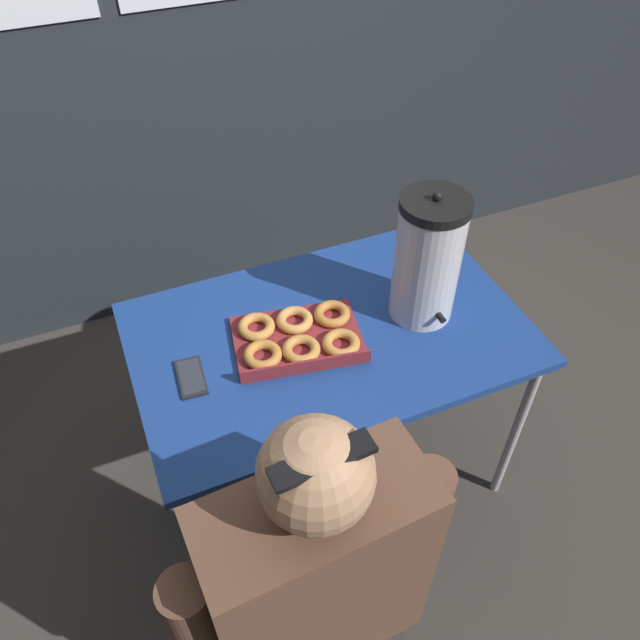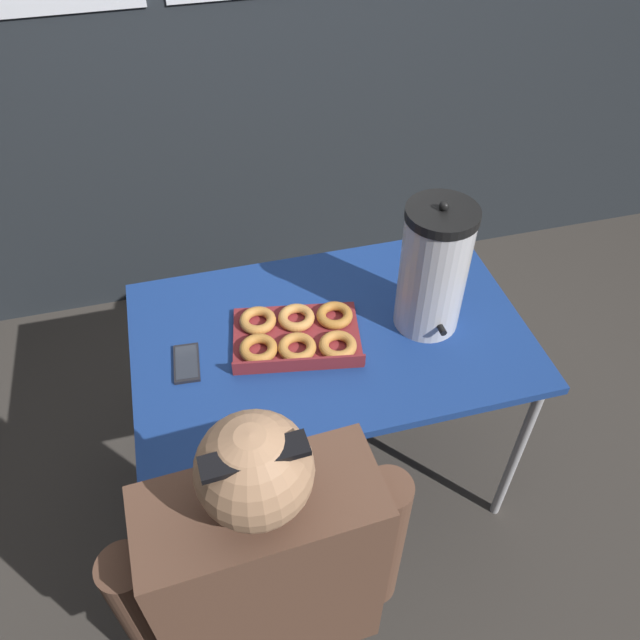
{
  "view_description": "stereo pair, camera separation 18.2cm",
  "coord_description": "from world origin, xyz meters",
  "px_view_note": "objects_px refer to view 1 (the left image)",
  "views": [
    {
      "loc": [
        -0.53,
        -1.19,
        2.09
      ],
      "look_at": [
        -0.03,
        0.0,
        0.81
      ],
      "focal_mm": 35.0,
      "sensor_mm": 36.0,
      "label": 1
    },
    {
      "loc": [
        -0.36,
        -1.25,
        2.09
      ],
      "look_at": [
        -0.03,
        0.0,
        0.81
      ],
      "focal_mm": 35.0,
      "sensor_mm": 36.0,
      "label": 2
    }
  ],
  "objects_px": {
    "cell_phone": "(191,377)",
    "coffee_urn": "(427,259)",
    "donut_box": "(298,337)",
    "person_seated": "(317,605)"
  },
  "relations": [
    {
      "from": "donut_box",
      "to": "cell_phone",
      "type": "distance_m",
      "value": 0.33
    },
    {
      "from": "donut_box",
      "to": "person_seated",
      "type": "relative_size",
      "value": 0.32
    },
    {
      "from": "donut_box",
      "to": "person_seated",
      "type": "distance_m",
      "value": 0.72
    },
    {
      "from": "cell_phone",
      "to": "person_seated",
      "type": "distance_m",
      "value": 0.68
    },
    {
      "from": "cell_phone",
      "to": "person_seated",
      "type": "relative_size",
      "value": 0.12
    },
    {
      "from": "cell_phone",
      "to": "coffee_urn",
      "type": "bearing_deg",
      "value": 3.7
    },
    {
      "from": "coffee_urn",
      "to": "person_seated",
      "type": "xyz_separation_m",
      "value": [
        -0.62,
        -0.65,
        -0.35
      ]
    },
    {
      "from": "donut_box",
      "to": "coffee_urn",
      "type": "distance_m",
      "value": 0.44
    },
    {
      "from": "coffee_urn",
      "to": "cell_phone",
      "type": "xyz_separation_m",
      "value": [
        -0.72,
        0.0,
        -0.2
      ]
    },
    {
      "from": "donut_box",
      "to": "cell_phone",
      "type": "height_order",
      "value": "donut_box"
    }
  ]
}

